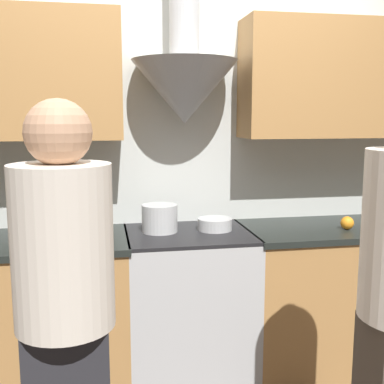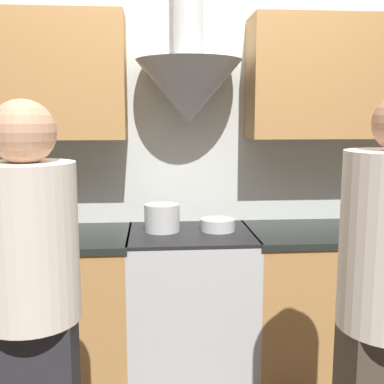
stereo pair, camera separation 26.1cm
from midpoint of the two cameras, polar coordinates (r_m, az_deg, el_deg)
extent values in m
cube|color=silver|center=(3.02, 1.81, 3.65)|extent=(8.40, 0.06, 2.60)
cone|color=#B7BABC|center=(2.82, 2.31, 11.73)|extent=(0.61, 0.61, 0.36)
cylinder|color=#B7BABC|center=(2.89, 2.38, 21.83)|extent=(0.17, 0.17, 0.66)
cube|color=#B27F47|center=(3.12, 21.07, 12.44)|extent=(1.26, 0.32, 0.70)
cube|color=#B27F47|center=(3.18, 20.87, -12.56)|extent=(1.26, 0.60, 0.89)
cube|color=black|center=(3.05, 21.35, -4.46)|extent=(1.28, 0.62, 0.03)
cube|color=#B7BABC|center=(2.91, 2.48, -13.88)|extent=(0.72, 0.60, 0.90)
cube|color=black|center=(2.66, 3.31, -17.03)|extent=(0.50, 0.01, 0.41)
cube|color=black|center=(2.76, 2.55, -5.04)|extent=(0.72, 0.60, 0.02)
cube|color=#B7BABC|center=(3.04, 1.89, -4.91)|extent=(0.72, 0.06, 0.10)
cylinder|color=#B7BABC|center=(2.78, -0.88, -3.08)|extent=(0.21, 0.21, 0.16)
cylinder|color=#B7BABC|center=(2.81, 5.73, -3.90)|extent=(0.20, 0.20, 0.07)
sphere|color=orange|center=(2.93, 21.19, -3.86)|extent=(0.08, 0.08, 0.08)
cylinder|color=silver|center=(1.54, -14.21, -5.91)|extent=(0.30, 0.30, 0.50)
sphere|color=tan|center=(1.49, -14.71, 6.87)|extent=(0.20, 0.20, 0.20)
camera|label=1|loc=(0.13, -87.14, 0.45)|focal=45.00mm
camera|label=2|loc=(0.13, 92.86, -0.45)|focal=45.00mm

